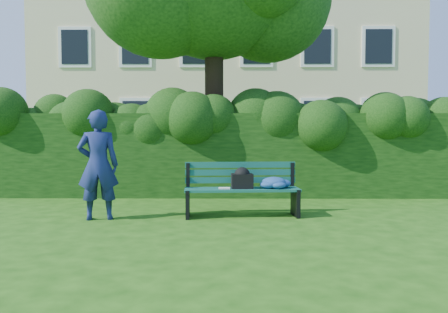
{
  "coord_description": "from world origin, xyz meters",
  "views": [
    {
      "loc": [
        0.07,
        -7.46,
        1.37
      ],
      "look_at": [
        0.0,
        0.6,
        0.95
      ],
      "focal_mm": 35.0,
      "sensor_mm": 36.0,
      "label": 1
    }
  ],
  "objects": [
    {
      "name": "hedge",
      "position": [
        0.0,
        2.2,
        0.9
      ],
      "size": [
        10.0,
        1.0,
        1.8
      ],
      "color": "black",
      "rests_on": "ground"
    },
    {
      "name": "ground",
      "position": [
        0.0,
        0.0,
        0.0
      ],
      "size": [
        80.0,
        80.0,
        0.0
      ],
      "primitive_type": "plane",
      "color": "#1B480D",
      "rests_on": "ground"
    },
    {
      "name": "man_reading",
      "position": [
        -2.0,
        -0.55,
        0.87
      ],
      "size": [
        0.71,
        0.54,
        1.75
      ],
      "primitive_type": "imported",
      "rotation": [
        0.0,
        0.0,
        3.34
      ],
      "color": "navy",
      "rests_on": "ground"
    },
    {
      "name": "park_bench",
      "position": [
        0.44,
        -0.24,
        0.5
      ],
      "size": [
        1.92,
        0.68,
        0.89
      ],
      "rotation": [
        0.0,
        0.0,
        0.07
      ],
      "color": "#0F4D46",
      "rests_on": "ground"
    },
    {
      "name": "apartment_building",
      "position": [
        -0.0,
        13.99,
        6.0
      ],
      "size": [
        16.0,
        8.08,
        12.0
      ],
      "color": "beige",
      "rests_on": "ground"
    }
  ]
}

